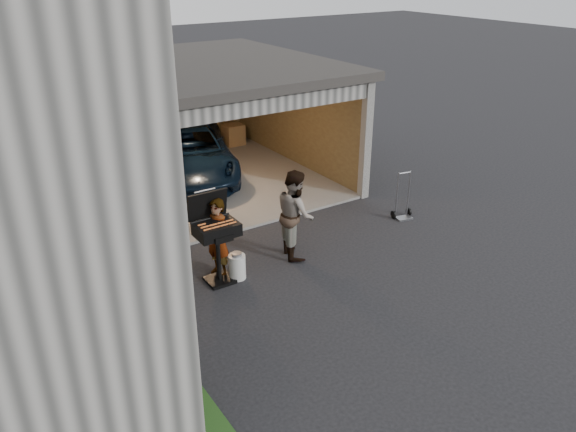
% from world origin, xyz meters
% --- Properties ---
extents(ground, '(80.00, 80.00, 0.00)m').
position_xyz_m(ground, '(0.00, 0.00, 0.00)').
color(ground, black).
rests_on(ground, ground).
extents(groundcover_strip, '(0.50, 8.00, 0.06)m').
position_xyz_m(groundcover_strip, '(-2.25, -1.00, 0.03)').
color(groundcover_strip, '#193814').
rests_on(groundcover_strip, ground).
extents(garage, '(6.80, 6.30, 2.90)m').
position_xyz_m(garage, '(0.76, 6.79, 1.87)').
color(garage, '#605E59').
rests_on(garage, ground).
extents(minivan, '(3.32, 4.88, 1.24)m').
position_xyz_m(minivan, '(1.04, 6.90, 0.62)').
color(minivan, black).
rests_on(minivan, ground).
extents(woman, '(0.45, 0.59, 1.44)m').
position_xyz_m(woman, '(-0.50, 2.20, 0.72)').
color(woman, '#CADFFF').
rests_on(woman, ground).
extents(man, '(0.85, 0.96, 1.67)m').
position_xyz_m(man, '(1.04, 2.11, 0.83)').
color(man, '#4D321E').
rests_on(man, ground).
extents(bbq_grill, '(0.71, 0.62, 1.58)m').
position_xyz_m(bbq_grill, '(-0.60, 2.04, 0.94)').
color(bbq_grill, black).
rests_on(bbq_grill, ground).
extents(propane_tank, '(0.38, 0.38, 0.45)m').
position_xyz_m(propane_tank, '(-0.29, 1.93, 0.22)').
color(propane_tank, silver).
rests_on(propane_tank, ground).
extents(plywood_panel, '(0.26, 0.95, 1.05)m').
position_xyz_m(plywood_panel, '(-2.34, 0.08, 0.52)').
color(plywood_panel, brown).
rests_on(plywood_panel, ground).
extents(hand_truck, '(0.45, 0.37, 1.04)m').
position_xyz_m(hand_truck, '(3.86, 2.20, 0.20)').
color(hand_truck, gray).
rests_on(hand_truck, ground).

